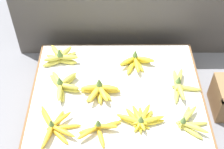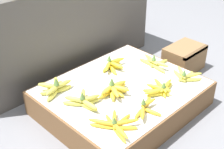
% 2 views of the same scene
% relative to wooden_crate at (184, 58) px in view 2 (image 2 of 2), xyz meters
% --- Properties ---
extents(ground_plane, '(10.00, 10.00, 0.00)m').
position_rel_wooden_crate_xyz_m(ground_plane, '(-0.71, -0.01, -0.10)').
color(ground_plane, slate).
extents(display_platform, '(0.95, 0.79, 0.17)m').
position_rel_wooden_crate_xyz_m(display_platform, '(-0.71, -0.01, -0.01)').
color(display_platform, brown).
rests_on(display_platform, ground_plane).
extents(back_vendor_table, '(1.48, 0.52, 0.69)m').
position_rel_wooden_crate_xyz_m(back_vendor_table, '(-0.63, 0.75, 0.25)').
color(back_vendor_table, '#4C4742').
rests_on(back_vendor_table, ground_plane).
extents(wooden_crate, '(0.31, 0.21, 0.20)m').
position_rel_wooden_crate_xyz_m(wooden_crate, '(0.00, 0.00, 0.00)').
color(wooden_crate, olive).
rests_on(wooden_crate, ground_plane).
extents(banana_bunch_front_left, '(0.22, 0.25, 0.08)m').
position_rel_wooden_crate_xyz_m(banana_bunch_front_left, '(-1.02, -0.26, 0.10)').
color(banana_bunch_front_left, gold).
rests_on(banana_bunch_front_left, display_platform).
extents(banana_bunch_front_midleft, '(0.22, 0.16, 0.09)m').
position_rel_wooden_crate_xyz_m(banana_bunch_front_midleft, '(-0.80, -0.28, 0.10)').
color(banana_bunch_front_midleft, gold).
rests_on(banana_bunch_front_midleft, display_platform).
extents(banana_bunch_front_midright, '(0.25, 0.17, 0.09)m').
position_rel_wooden_crate_xyz_m(banana_bunch_front_midright, '(-0.60, -0.22, 0.10)').
color(banana_bunch_front_midright, yellow).
rests_on(banana_bunch_front_midright, display_platform).
extents(banana_bunch_front_right, '(0.17, 0.21, 0.09)m').
position_rel_wooden_crate_xyz_m(banana_bunch_front_right, '(-0.36, -0.24, 0.10)').
color(banana_bunch_front_right, gold).
rests_on(banana_bunch_front_right, display_platform).
extents(banana_bunch_middle_left, '(0.19, 0.22, 0.10)m').
position_rel_wooden_crate_xyz_m(banana_bunch_middle_left, '(-1.01, 0.01, 0.10)').
color(banana_bunch_middle_left, gold).
rests_on(banana_bunch_middle_left, display_platform).
extents(banana_bunch_middle_midleft, '(0.22, 0.14, 0.11)m').
position_rel_wooden_crate_xyz_m(banana_bunch_middle_midleft, '(-0.81, -0.04, 0.10)').
color(banana_bunch_middle_midleft, gold).
rests_on(banana_bunch_middle_midleft, display_platform).
extents(banana_bunch_middle_right, '(0.17, 0.25, 0.10)m').
position_rel_wooden_crate_xyz_m(banana_bunch_middle_right, '(-0.37, 0.01, 0.10)').
color(banana_bunch_middle_right, gold).
rests_on(banana_bunch_middle_right, display_platform).
extents(banana_bunch_back_left, '(0.22, 0.17, 0.11)m').
position_rel_wooden_crate_xyz_m(banana_bunch_back_left, '(-1.04, 0.23, 0.11)').
color(banana_bunch_back_left, gold).
rests_on(banana_bunch_back_left, display_platform).
extents(banana_bunch_back_midright, '(0.22, 0.14, 0.10)m').
position_rel_wooden_crate_xyz_m(banana_bunch_back_midright, '(-0.60, 0.19, 0.10)').
color(banana_bunch_back_midright, yellow).
rests_on(banana_bunch_back_midright, display_platform).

